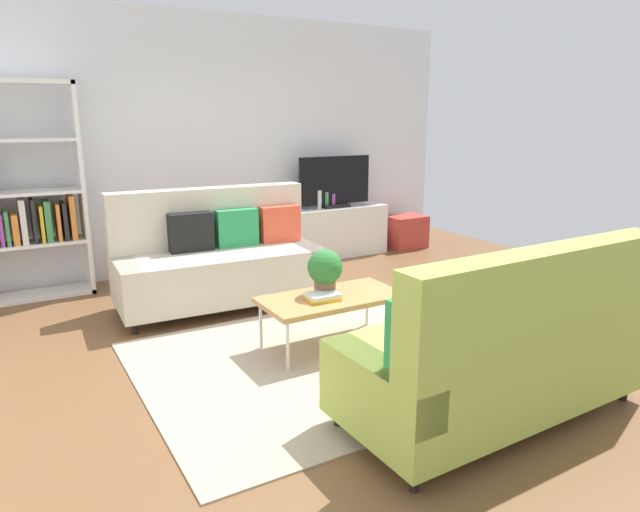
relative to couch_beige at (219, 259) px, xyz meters
The scene contains 18 objects.
ground_plane 1.50m from the couch_beige, 70.26° to the right, with size 7.68×7.68×0.00m, color brown.
wall_far 1.83m from the couch_beige, 71.70° to the left, with size 6.40×0.12×2.90m, color silver.
area_rug 1.72m from the couch_beige, 78.37° to the right, with size 2.90×2.20×0.01m, color tan.
couch_beige is the anchor object (origin of this frame).
couch_green 2.92m from the couch_beige, 76.79° to the right, with size 1.92×0.87×1.10m.
coffee_table 1.47m from the couch_beige, 74.89° to the right, with size 1.10×0.56×0.42m.
tv_console 2.26m from the couch_beige, 29.71° to the left, with size 1.40×0.44×0.64m, color silver.
tv 2.30m from the couch_beige, 29.26° to the left, with size 1.00×0.20×0.64m.
bookshelf 2.00m from the couch_beige, 143.88° to the left, with size 1.10×0.36×2.10m.
storage_trunk 3.23m from the couch_beige, 18.40° to the left, with size 0.52×0.40×0.44m, color #B2382D.
potted_plant 1.42m from the couch_beige, 75.31° to the right, with size 0.27×0.27×0.36m.
table_book_0 1.50m from the couch_beige, 79.40° to the right, with size 0.24×0.18×0.03m, color gold.
table_book_1 1.50m from the couch_beige, 79.40° to the right, with size 0.24×0.18×0.03m, color silver.
vase_0 1.83m from the couch_beige, 40.27° to the left, with size 0.10×0.10×0.19m, color silver.
vase_1 1.95m from the couch_beige, 37.19° to the left, with size 0.12×0.12×0.16m, color #4C72B2.
bottle_0 2.05m from the couch_beige, 32.01° to the left, with size 0.06×0.06×0.23m, color silver.
bottle_1 2.14m from the couch_beige, 30.49° to the left, with size 0.05×0.05×0.20m, color #3F8C4C.
bottle_2 2.23m from the couch_beige, 29.18° to the left, with size 0.05×0.05×0.17m, color purple.
Camera 1 is at (-2.25, -3.61, 1.77)m, focal length 31.60 mm.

